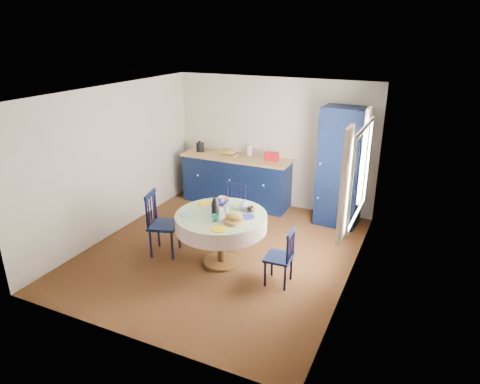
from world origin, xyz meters
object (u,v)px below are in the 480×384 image
object	(u,v)px
kitchen_counter	(237,179)
chair_left	(161,223)
dining_table	(222,222)
pantry_cabinet	(341,168)
mug_b	(215,218)
chair_right	(281,257)
mug_c	(251,209)
chair_far	(233,210)
mug_a	(211,209)
mug_d	(222,200)
cobalt_bowl	(221,203)

from	to	relation	value
kitchen_counter	chair_left	world-z (taller)	kitchen_counter
dining_table	chair_left	bearing A→B (deg)	-174.90
pantry_cabinet	chair_left	xyz separation A→B (m)	(-2.23, -2.26, -0.55)
dining_table	mug_b	size ratio (longest dim) A/B	12.83
kitchen_counter	chair_left	size ratio (longest dim) A/B	2.18
chair_right	mug_c	xyz separation A→B (m)	(-0.63, 0.40, 0.43)
chair_far	mug_b	distance (m)	1.31
mug_a	mug_d	size ratio (longest dim) A/B	1.12
mug_b	mug_d	size ratio (longest dim) A/B	0.98
chair_left	mug_c	xyz separation A→B (m)	(1.36, 0.35, 0.34)
mug_c	mug_d	bearing A→B (deg)	165.43
chair_far	chair_right	size ratio (longest dim) A/B	1.07
pantry_cabinet	mug_a	distance (m)	2.58
mug_a	cobalt_bowl	xyz separation A→B (m)	(0.02, 0.30, -0.02)
pantry_cabinet	mug_a	size ratio (longest dim) A/B	17.85
pantry_cabinet	mug_c	distance (m)	2.11
mug_a	kitchen_counter	bearing A→B (deg)	105.90
pantry_cabinet	chair_left	size ratio (longest dim) A/B	2.10
chair_left	mug_c	distance (m)	1.45
mug_d	cobalt_bowl	distance (m)	0.08
mug_c	cobalt_bowl	xyz separation A→B (m)	(-0.53, 0.07, -0.02)
pantry_cabinet	cobalt_bowl	bearing A→B (deg)	-123.91
dining_table	chair_right	size ratio (longest dim) A/B	1.61
pantry_cabinet	chair_left	distance (m)	3.23
chair_right	chair_left	bearing A→B (deg)	-93.85
cobalt_bowl	chair_far	bearing A→B (deg)	98.98
kitchen_counter	chair_left	bearing A→B (deg)	-94.20
mug_b	cobalt_bowl	world-z (taller)	mug_b
mug_d	mug_c	bearing A→B (deg)	-14.57
mug_a	mug_c	distance (m)	0.60
chair_far	mug_d	distance (m)	0.69
dining_table	mug_d	size ratio (longest dim) A/B	12.62
chair_left	chair_far	distance (m)	1.28
mug_b	mug_c	world-z (taller)	mug_b
chair_right	mug_a	size ratio (longest dim) A/B	7.02
mug_a	mug_d	bearing A→B (deg)	90.98
kitchen_counter	mug_d	size ratio (longest dim) A/B	20.70
mug_a	mug_d	distance (m)	0.38
pantry_cabinet	chair_left	world-z (taller)	pantry_cabinet
mug_a	mug_c	world-z (taller)	mug_a
chair_left	dining_table	bearing A→B (deg)	-100.55
chair_right	mug_c	world-z (taller)	mug_c
mug_a	cobalt_bowl	world-z (taller)	mug_a
kitchen_counter	dining_table	xyz separation A→B (m)	(0.84, -2.28, 0.18)
chair_far	mug_d	bearing A→B (deg)	-86.56
pantry_cabinet	mug_d	world-z (taller)	pantry_cabinet
pantry_cabinet	chair_right	distance (m)	2.41
dining_table	chair_right	bearing A→B (deg)	-7.82
chair_left	chair_far	world-z (taller)	chair_left
chair_far	mug_c	bearing A→B (deg)	-52.22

